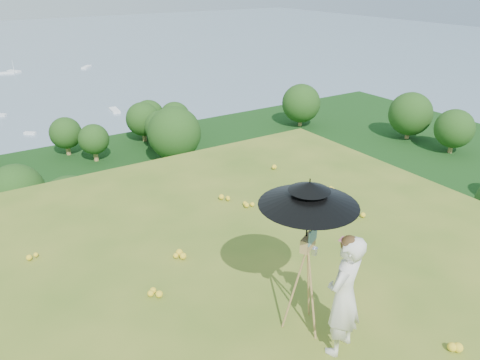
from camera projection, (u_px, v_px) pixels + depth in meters
ground at (231, 344)px, 6.43m from camera, size 14.00×14.00×0.00m
forest_slope at (43, 353)px, 45.14m from camera, size 140.00×56.00×22.00m
slope_trees at (15, 226)px, 39.43m from camera, size 110.00×50.00×6.00m
wildflowers at (222, 330)px, 6.59m from camera, size 10.00×10.50×0.12m
painter at (344, 296)px, 6.00m from camera, size 0.74×0.60×1.75m
field_easel at (305, 279)px, 6.42m from camera, size 0.84×0.84×1.64m
sun_umbrella at (308, 213)px, 6.02m from camera, size 1.62×1.62×0.98m
painter_cap at (350, 241)px, 5.67m from camera, size 0.29×0.31×0.10m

